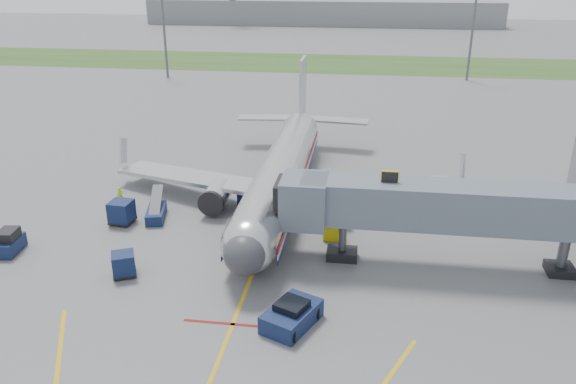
# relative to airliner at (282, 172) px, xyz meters

# --- Properties ---
(ground) EXTENTS (400.00, 400.00, 0.00)m
(ground) POSITION_rel_airliner_xyz_m (-0.00, -15.25, -2.65)
(ground) COLOR #565659
(ground) RESTS_ON ground
(grass_strip) EXTENTS (300.00, 25.00, 0.01)m
(grass_strip) POSITION_rel_airliner_xyz_m (-0.00, 74.75, -2.64)
(grass_strip) COLOR #2D4C1E
(grass_strip) RESTS_ON ground
(apron_markings) EXTENTS (21.52, 50.00, 0.01)m
(apron_markings) POSITION_rel_airliner_xyz_m (-0.00, -22.65, -2.64)
(apron_markings) COLOR gold
(apron_markings) RESTS_ON ground
(airliner) EXTENTS (32.10, 35.67, 10.25)m
(airliner) POSITION_rel_airliner_xyz_m (0.00, 0.00, 0.00)
(airliner) COLOR silver
(airliner) RESTS_ON ground
(jet_bridge) EXTENTS (25.30, 4.00, 6.90)m
(jet_bridge) POSITION_rel_airliner_xyz_m (12.86, -10.25, 1.82)
(jet_bridge) COLOR slate
(jet_bridge) RESTS_ON ground
(light_mast_left) EXTENTS (2.00, 0.44, 20.40)m
(light_mast_left) POSITION_rel_airliner_xyz_m (-30.00, 54.75, 8.13)
(light_mast_left) COLOR #595B60
(light_mast_left) RESTS_ON ground
(light_mast_right) EXTENTS (2.00, 0.44, 20.40)m
(light_mast_right) POSITION_rel_airliner_xyz_m (25.00, 59.75, 8.13)
(light_mast_right) COLOR #595B60
(light_mast_right) RESTS_ON ground
(distant_terminal) EXTENTS (120.00, 14.00, 8.00)m
(distant_terminal) POSITION_rel_airliner_xyz_m (-10.00, 154.75, 1.35)
(distant_terminal) COLOR slate
(distant_terminal) RESTS_ON ground
(pushback_tug) EXTENTS (3.62, 4.34, 1.55)m
(pushback_tug) POSITION_rel_airliner_xyz_m (3.47, -18.76, -2.00)
(pushback_tug) COLOR #0C1137
(pushback_tug) RESTS_ON ground
(baggage_tug) EXTENTS (1.63, 2.71, 1.80)m
(baggage_tug) POSITION_rel_airliner_xyz_m (-18.36, -12.79, -1.85)
(baggage_tug) COLOR #0C1137
(baggage_tug) RESTS_ON ground
(baggage_cart_a) EXTENTS (1.66, 1.66, 1.58)m
(baggage_cart_a) POSITION_rel_airliner_xyz_m (-3.00, -1.55, -1.84)
(baggage_cart_a) COLOR #0C1137
(baggage_cart_a) RESTS_ON ground
(baggage_cart_b) EXTENTS (2.04, 2.04, 1.66)m
(baggage_cart_b) POSITION_rel_airliner_xyz_m (-8.65, -14.76, -1.80)
(baggage_cart_b) COLOR #0C1137
(baggage_cart_b) RESTS_ON ground
(baggage_cart_c) EXTENTS (1.90, 1.90, 1.93)m
(baggage_cart_c) POSITION_rel_airliner_xyz_m (-12.22, -6.86, -1.66)
(baggage_cart_c) COLOR #0C1137
(baggage_cart_c) RESTS_ON ground
(belt_loader) EXTENTS (2.16, 4.40, 2.08)m
(belt_loader) POSITION_rel_airliner_xyz_m (-9.81, -5.50, -2.13)
(belt_loader) COLOR #0C1137
(belt_loader) RESTS_ON ground
(ground_power_cart) EXTENTS (1.56, 1.05, 1.23)m
(ground_power_cart) POSITION_rel_airliner_xyz_m (5.15, -7.25, -2.04)
(ground_power_cart) COLOR yellow
(ground_power_cart) RESTS_ON ground
(ramp_worker) EXTENTS (0.66, 0.65, 1.54)m
(ramp_worker) POSITION_rel_airliner_xyz_m (-14.05, -2.99, -1.88)
(ramp_worker) COLOR #B1C717
(ramp_worker) RESTS_ON ground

